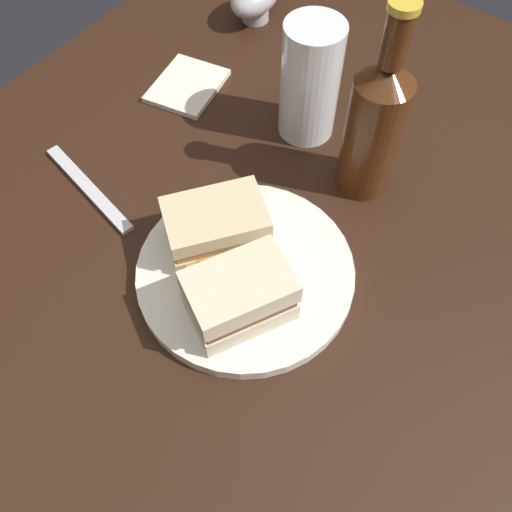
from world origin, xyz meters
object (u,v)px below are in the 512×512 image
pint_glass (309,87)px  cider_bottle (375,125)px  napkin (187,86)px  fork (88,188)px  sandwich_half_right (240,296)px  plate (246,273)px  sandwich_half_left (216,225)px

pint_glass → cider_bottle: (0.04, 0.11, 0.03)m
napkin → fork: size_ratio=0.61×
napkin → cider_bottle: bearing=88.4°
fork → sandwich_half_right: bearing=-174.2°
plate → napkin: plate is taller
pint_glass → fork: size_ratio=0.89×
napkin → fork: napkin is taller
sandwich_half_right → pint_glass: pint_glass is taller
sandwich_half_right → pint_glass: size_ratio=0.79×
plate → sandwich_half_right: sandwich_half_right is taller
cider_bottle → plate: bearing=-10.5°
sandwich_half_left → pint_glass: (-0.23, -0.02, 0.03)m
plate → fork: (0.01, -0.24, -0.00)m
pint_glass → fork: bearing=-33.1°
fork → sandwich_half_left: bearing=-158.9°
sandwich_half_right → napkin: size_ratio=1.16×
plate → cider_bottle: bearing=169.5°
sandwich_half_left → fork: size_ratio=0.74×
sandwich_half_left → cider_bottle: size_ratio=0.53×
pint_glass → fork: 0.31m
sandwich_half_right → fork: sandwich_half_right is taller
plate → sandwich_half_right: (0.05, 0.03, 0.04)m
cider_bottle → napkin: bearing=-91.6°
napkin → fork: bearing=5.2°
napkin → sandwich_half_left: bearing=46.8°
fork → plate: bearing=-164.0°
pint_glass → sandwich_half_left: bearing=5.6°
napkin → plate: bearing=51.0°
plate → fork: size_ratio=1.39×
fork → pint_glass: bearing=-110.2°
sandwich_half_right → cider_bottle: 0.25m
sandwich_half_left → napkin: bearing=-133.2°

